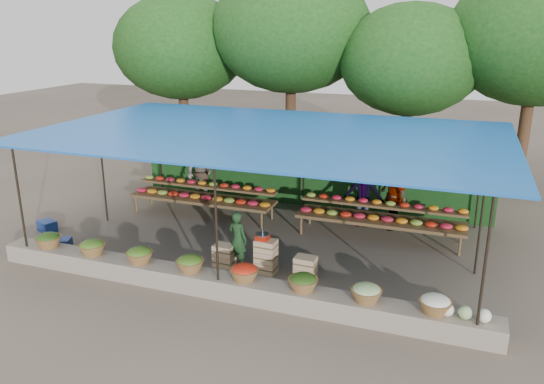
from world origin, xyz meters
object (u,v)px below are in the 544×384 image
(weighing_scale, at_px, (263,236))
(vendor_seated, at_px, (238,239))
(blue_crate_front, at_px, (60,245))
(crate_counter, at_px, (265,259))
(blue_crate_back, at_px, (47,226))

(weighing_scale, xyz_separation_m, vendor_seated, (-0.63, 0.09, -0.19))
(vendor_seated, relative_size, blue_crate_front, 2.59)
(vendor_seated, distance_m, blue_crate_front, 4.46)
(blue_crate_front, bearing_deg, weighing_scale, -16.25)
(crate_counter, relative_size, vendor_seated, 1.82)
(weighing_scale, height_order, blue_crate_back, weighing_scale)
(vendor_seated, xyz_separation_m, blue_crate_front, (-4.38, -0.67, -0.50))
(weighing_scale, xyz_separation_m, blue_crate_front, (-5.01, -0.58, -0.69))
(crate_counter, height_order, vendor_seated, vendor_seated)
(weighing_scale, height_order, blue_crate_front, weighing_scale)
(weighing_scale, distance_m, blue_crate_back, 6.26)
(weighing_scale, distance_m, blue_crate_front, 5.09)
(weighing_scale, bearing_deg, crate_counter, -0.00)
(blue_crate_front, bearing_deg, vendor_seated, -14.12)
(crate_counter, xyz_separation_m, blue_crate_back, (-6.26, 0.32, -0.17))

